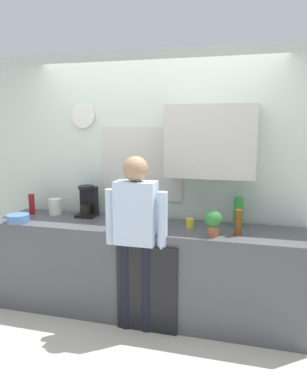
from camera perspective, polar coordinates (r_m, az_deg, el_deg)
The scene contains 14 objects.
ground_plane at distance 3.68m, azimuth -2.57°, elevation -20.12°, with size 8.00×8.00×0.00m, color beige.
kitchen_counter at distance 3.73m, azimuth -1.18°, elevation -11.86°, with size 3.07×0.64×0.91m, color #4C4C51.
dishwasher_panel at distance 3.43m, azimuth -1.08°, elevation -14.76°, with size 0.56×0.02×0.82m, color black.
back_wall_assembly at distance 3.86m, azimuth 1.47°, elevation 2.78°, with size 4.67×0.42×2.60m.
coffee_maker at distance 3.97m, azimuth -10.07°, elevation -1.59°, with size 0.20×0.20×0.33m.
bottle_clear_soda at distance 3.62m, azimuth 12.90°, elevation -2.97°, with size 0.09×0.09×0.28m, color #2D8C33.
bottle_amber_beer at distance 3.32m, azimuth 12.91°, elevation -4.62°, with size 0.06×0.06×0.23m, color brown.
bottle_red_vinegar at distance 4.22m, azimuth -18.23°, elevation -1.75°, with size 0.06×0.06×0.22m, color maroon.
bottle_olive_oil at distance 3.48m, azimuth -1.53°, elevation -3.48°, with size 0.06×0.06×0.25m, color olive.
cup_yellow_cup at distance 3.52m, azimuth 5.61°, elevation -4.76°, with size 0.07×0.07×0.09m, color yellow.
mixing_bowl at distance 3.92m, azimuth -20.13°, elevation -3.84°, with size 0.22×0.22×0.08m, color #4C72A5.
potted_plant at distance 3.25m, azimuth 9.16°, elevation -4.48°, with size 0.15×0.15×0.23m.
storage_canister at distance 4.14m, azimuth -14.87°, elevation -2.17°, with size 0.14×0.14×0.17m, color silver.
person_at_sink at distance 3.30m, azimuth -2.70°, elevation -5.79°, with size 0.57×0.22×1.60m.
Camera 1 is at (0.99, -3.01, 1.87)m, focal length 34.66 mm.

